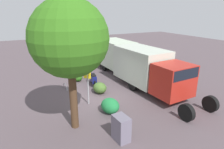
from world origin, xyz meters
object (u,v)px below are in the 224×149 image
Objects in this scene: street_tree at (69,39)px; utility_cabinet at (121,128)px; stop_sign at (87,74)px; box_truck_far at (110,52)px; bike_rack_hoop at (65,89)px; box_truck_near at (150,69)px; motorcycle at (93,79)px.

street_tree is 4.30m from utility_cabinet.
box_truck_far is at bearing -35.65° from stop_sign.
street_tree reaches higher than bike_rack_hoop.
stop_sign reaches higher than bike_rack_hoop.
stop_sign is (-0.03, 4.45, 0.32)m from box_truck_near.
stop_sign is 3.53m from bike_rack_hoop.
street_tree reaches higher than motorcycle.
utility_cabinet is (-6.47, 1.29, 0.04)m from motorcycle.
motorcycle is 0.31× the size of street_tree.
stop_sign reaches higher than box_truck_near.
box_truck_far reaches higher than utility_cabinet.
street_tree is at bearing 143.16° from box_truck_far.
street_tree is 6.88× the size of bike_rack_hoop.
street_tree reaches higher than box_truck_near.
street_tree is at bearing 144.74° from stop_sign.
box_truck_near is 4.46m from stop_sign.
motorcycle is at bearing -133.30° from box_truck_near.
stop_sign is (-2.65, 1.35, 1.37)m from motorcycle.
utility_cabinet is at bearing 154.79° from box_truck_far.
utility_cabinet is (-3.83, -0.06, -1.33)m from stop_sign.
street_tree reaches higher than box_truck_far.
stop_sign is at bearing -92.69° from box_truck_near.
bike_rack_hoop is (2.87, 5.12, -1.56)m from box_truck_near.
stop_sign reaches higher than box_truck_far.
box_truck_far is at bearing 175.30° from box_truck_near.
utility_cabinet is 1.31× the size of bike_rack_hoop.
box_truck_far is 7.94m from stop_sign.
stop_sign is at bearing -35.26° from street_tree.
utility_cabinet is at bearing -173.78° from bike_rack_hoop.
box_truck_near reaches higher than motorcycle.
utility_cabinet reaches higher than bike_rack_hoop.
street_tree is 5.25× the size of utility_cabinet.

